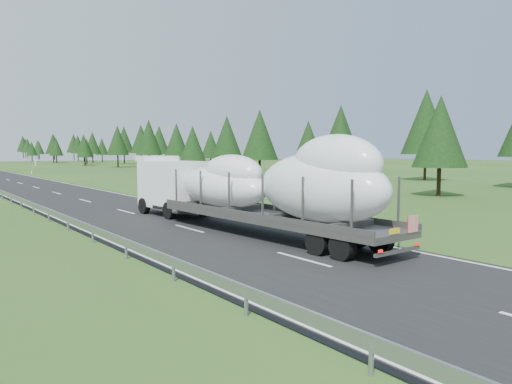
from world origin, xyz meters
TOP-DOWN VIEW (x-y plane):
  - ground at (0.00, 0.00)m, footprint 400.00×400.00m
  - highway_sign at (7.20, 80.00)m, footprint 0.08×0.90m
  - tree_line_right at (39.90, 118.47)m, footprint 27.53×329.17m
  - boat_truck at (1.87, 6.40)m, footprint 3.63×20.08m

SIDE VIEW (x-z plane):
  - ground at x=0.00m, z-range 0.00..0.00m
  - highway_sign at x=7.20m, z-range 0.51..3.11m
  - boat_truck at x=1.87m, z-range 0.00..4.71m
  - tree_line_right at x=39.90m, z-range 0.53..12.95m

